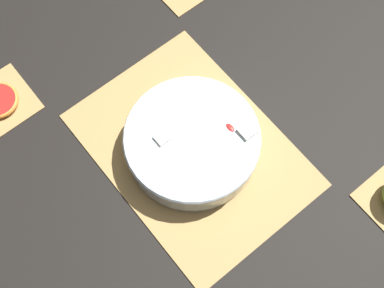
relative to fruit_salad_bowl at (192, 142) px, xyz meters
name	(u,v)px	position (x,y,z in m)	size (l,w,h in m)	color
ground_plane	(192,150)	(0.00, 0.00, -0.04)	(6.00, 6.00, 0.00)	black
bamboo_mat_center	(192,149)	(0.00, 0.00, -0.04)	(0.48, 0.35, 0.01)	#A8844C
coaster_mat_far_right	(0,103)	(0.35, 0.26, -0.04)	(0.14, 0.14, 0.01)	#A8844C
fruit_salad_bowl	(192,142)	(0.00, 0.00, 0.00)	(0.28, 0.28, 0.08)	silver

